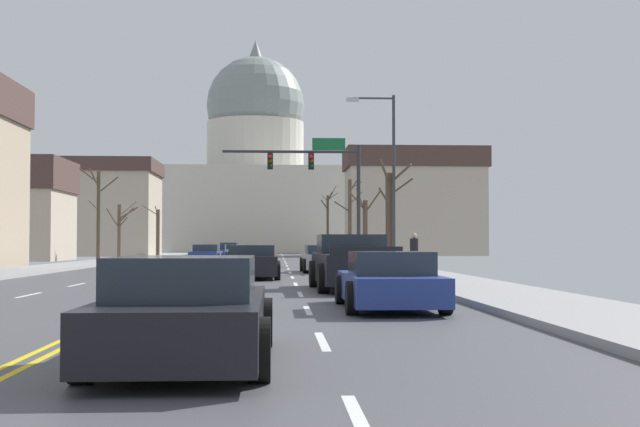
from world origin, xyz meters
TOP-DOWN VIEW (x-y plane):
  - ground at (0.00, -0.00)m, footprint 20.00×180.00m
  - signal_gantry at (5.44, 12.06)m, footprint 7.91×0.41m
  - street_lamp_right at (7.92, 1.93)m, footprint 2.22×0.24m
  - capitol_building at (0.00, 79.97)m, footprint 32.04×23.93m
  - sedan_near_00 at (1.95, 8.78)m, footprint 2.03×4.37m
  - sedan_near_01 at (4.99, 2.25)m, footprint 2.01×4.24m
  - sedan_near_02 at (1.99, -4.34)m, footprint 2.07×4.29m
  - pickup_truck_near_03 at (5.09, -11.66)m, footprint 2.45×5.29m
  - sedan_near_04 at (5.17, -18.65)m, footprint 2.00×4.59m
  - sedan_near_05 at (1.85, -26.13)m, footprint 1.93×4.49m
  - sedan_oncoming_00 at (-1.75, 20.14)m, footprint 2.14×4.31m
  - sedan_oncoming_01 at (-1.86, 29.16)m, footprint 2.10×4.21m
  - sedan_oncoming_02 at (-1.63, 38.45)m, footprint 1.99×4.59m
  - sedan_oncoming_03 at (-1.96, 50.84)m, footprint 2.21×4.59m
  - flank_building_00 at (-17.40, 27.14)m, footprint 9.63×7.96m
  - flank_building_02 at (-15.02, 47.68)m, footprint 12.48×9.69m
  - flank_building_03 at (16.87, 48.62)m, footprint 14.03×7.80m
  - bare_tree_00 at (8.79, 19.68)m, footprint 2.36×2.10m
  - bare_tree_01 at (-7.85, 40.83)m, footprint 1.53×2.33m
  - bare_tree_02 at (8.30, 51.83)m, footprint 1.92×2.28m
  - bare_tree_03 at (-8.82, 19.98)m, footprint 2.65×2.18m
  - bare_tree_04 at (8.80, 31.10)m, footprint 2.27×1.05m
  - bare_tree_05 at (-8.79, 27.55)m, footprint 2.21×2.28m
  - bare_tree_06 at (8.04, 2.19)m, footprint 1.68×1.89m
  - pedestrian_00 at (8.48, -1.88)m, footprint 0.35×0.34m
  - bicycle_parked at (8.23, -5.84)m, footprint 0.12×1.77m

SIDE VIEW (x-z plane):
  - ground at x=0.00m, z-range -0.08..0.12m
  - bicycle_parked at x=8.23m, z-range 0.06..0.91m
  - sedan_oncoming_02 at x=-1.63m, z-range -0.03..1.11m
  - sedan_near_04 at x=5.17m, z-range -0.04..1.13m
  - sedan_oncoming_01 at x=-1.86m, z-range -0.04..1.15m
  - sedan_near_05 at x=1.85m, z-range -0.04..1.17m
  - sedan_near_00 at x=1.95m, z-range -0.03..1.16m
  - sedan_oncoming_00 at x=-1.75m, z-range -0.03..1.17m
  - sedan_near_01 at x=4.99m, z-range -0.03..1.20m
  - sedan_near_02 at x=1.99m, z-range -0.04..1.22m
  - sedan_oncoming_03 at x=-1.96m, z-range -0.04..1.26m
  - pickup_truck_near_03 at x=5.09m, z-range -0.07..1.52m
  - pedestrian_00 at x=8.48m, z-range 0.22..1.82m
  - bare_tree_01 at x=-7.85m, z-range 0.05..4.63m
  - bare_tree_05 at x=-8.79m, z-range 0.22..4.54m
  - bare_tree_00 at x=8.79m, z-range -0.01..4.83m
  - bare_tree_06 at x=8.04m, z-range 0.04..4.99m
  - bare_tree_04 at x=8.80m, z-range 0.11..6.72m
  - bare_tree_03 at x=-8.82m, z-range 0.36..6.55m
  - bare_tree_02 at x=8.30m, z-range -0.02..7.07m
  - flank_building_00 at x=-17.40m, z-range 0.06..7.55m
  - flank_building_02 at x=-15.02m, z-range 0.05..9.43m
  - street_lamp_right at x=7.92m, z-range 0.86..8.77m
  - signal_gantry at x=5.44m, z-range 1.65..8.85m
  - flank_building_03 at x=16.87m, z-range 0.07..10.88m
  - capitol_building at x=0.00m, z-range -5.30..24.12m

